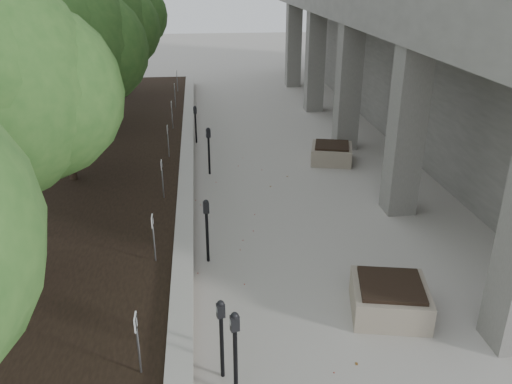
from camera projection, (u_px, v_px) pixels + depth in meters
retaining_wall at (187, 167)px, 15.05m from camera, size 0.39×26.00×0.50m
planting_bed at (57, 173)px, 14.70m from camera, size 7.00×26.00×0.40m
crabapple_tree_3 at (58, 76)px, 12.70m from camera, size 4.60×4.00×5.44m
crabapple_tree_4 at (94, 48)px, 17.26m from camera, size 4.60×4.00×5.44m
crabapple_tree_5 at (115, 31)px, 21.83m from camera, size 4.60×4.00×5.44m
parking_sign_2 at (138, 345)px, 7.00m from camera, size 0.04×0.22×0.96m
parking_sign_3 at (154, 239)px, 9.73m from camera, size 0.04×0.22×0.96m
parking_sign_4 at (163, 179)px, 12.47m from camera, size 0.04×0.22×0.96m
parking_sign_5 at (168, 141)px, 15.21m from camera, size 0.04×0.22×0.96m
parking_sign_6 at (172, 115)px, 17.94m from camera, size 0.04×0.22×0.96m
parking_sign_7 at (175, 96)px, 20.68m from camera, size 0.04×0.22×0.96m
parking_sign_8 at (177, 81)px, 23.42m from camera, size 0.04×0.22×0.96m
parking_meter_1 at (222, 339)px, 7.41m from camera, size 0.15×0.12×1.33m
parking_meter_2 at (235, 354)px, 7.08m from camera, size 0.16×0.13×1.39m
parking_meter_3 at (207, 231)px, 10.42m from camera, size 0.14×0.11×1.39m
parking_meter_4 at (209, 151)px, 14.94m from camera, size 0.16×0.13×1.41m
parking_meter_5 at (196, 124)px, 17.68m from camera, size 0.13×0.10×1.30m
planter_front at (390, 298)px, 8.98m from camera, size 1.51×1.51×0.59m
planter_back at (332, 153)px, 16.07m from camera, size 1.49×1.49×0.57m
berry_scatter at (263, 236)px, 11.67m from camera, size 3.30×14.10×0.02m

